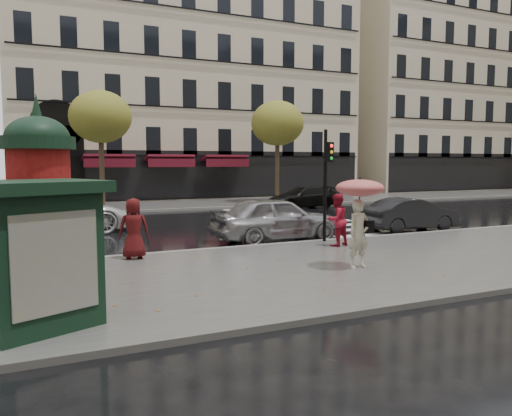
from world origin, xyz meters
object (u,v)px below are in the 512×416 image
woman_red (337,220)px  traffic_light (327,174)px  car_silver (276,219)px  newsstand (36,253)px  car_white (55,213)px  car_black (302,197)px  woman_umbrella (360,208)px  car_far_silver (16,208)px  car_darkgrey (411,215)px  man_burgundy (134,228)px  morris_column (40,195)px

woman_red → traffic_light: bearing=-114.1°
car_silver → newsstand: bearing=131.3°
car_silver → car_white: (-6.78, 5.09, -0.00)m
traffic_light → car_black: (5.96, 11.85, -1.68)m
traffic_light → car_silver: size_ratio=0.80×
woman_umbrella → car_far_silver: (-7.78, 14.40, -0.91)m
car_darkgrey → car_white: bearing=69.1°
man_burgundy → car_black: (12.21, 12.18, -0.30)m
car_darkgrey → car_black: (1.08, 10.38, -0.01)m
woman_umbrella → newsstand: bearing=-168.2°
car_silver → car_darkgrey: 5.95m
man_burgundy → morris_column: size_ratio=0.41×
traffic_light → newsstand: 10.25m
car_darkgrey → woman_red: bearing=115.8°
newsstand → car_silver: bearing=41.5°
woman_umbrella → man_burgundy: 5.92m
man_burgundy → car_silver: 5.49m
morris_column → man_burgundy: bearing=43.3°
morris_column → car_black: morris_column is taller
car_darkgrey → traffic_light: bearing=107.6°
woman_red → traffic_light: (0.19, 0.89, 1.39)m
woman_red → car_far_silver: size_ratio=0.41×
man_burgundy → morris_column: morris_column is taller
car_black → car_far_silver: car_far_silver is taller
woman_red → car_black: 14.14m
woman_red → newsstand: newsstand is taller
traffic_light → car_far_silver: traffic_light is taller
car_silver → car_darkgrey: bearing=-90.3°
newsstand → car_far_silver: newsstand is taller
woman_umbrella → woman_red: bearing=65.7°
man_burgundy → car_white: bearing=-66.6°
car_white → car_far_silver: 4.28m
morris_column → car_white: morris_column is taller
man_burgundy → traffic_light: 6.41m
woman_red → car_silver: 2.52m
man_burgundy → traffic_light: size_ratio=0.45×
man_burgundy → morris_column: (-2.31, -2.18, 1.08)m
woman_umbrella → car_black: size_ratio=0.51×
car_white → car_far_silver: size_ratio=1.39×
man_burgundy → car_far_silver: bearing=-64.1°
woman_red → car_black: bearing=-128.0°
morris_column → newsstand: morris_column is taller
car_silver → car_darkgrey: (5.94, 0.00, -0.12)m
traffic_light → car_darkgrey: (4.88, 1.47, -1.67)m
car_darkgrey → woman_umbrella: bearing=130.4°
man_burgundy → morris_column: bearing=53.7°
woman_umbrella → car_silver: 5.35m
woman_red → newsstand: 9.61m
woman_umbrella → car_white: (-6.35, 10.36, -0.82)m
morris_column → car_white: 9.18m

